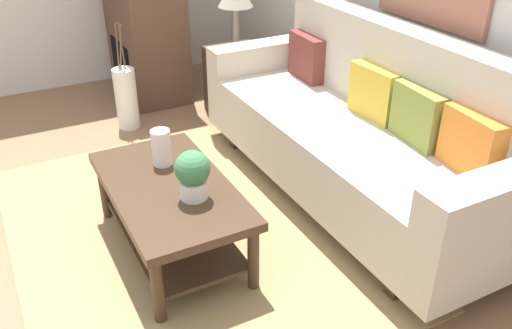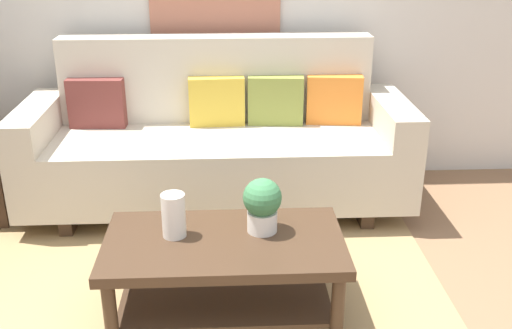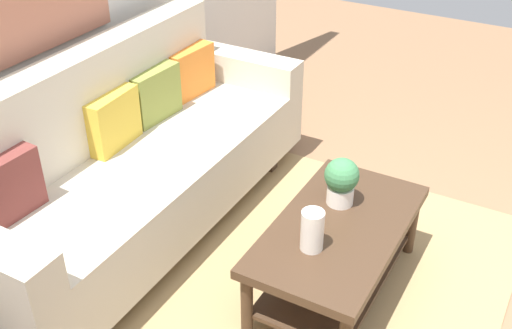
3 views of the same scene
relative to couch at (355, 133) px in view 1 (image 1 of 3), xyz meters
name	(u,v)px [view 1 (image 1 of 3)]	position (x,y,z in m)	size (l,w,h in m)	color
ground_plane	(103,256)	(-0.08, -1.63, -0.43)	(9.53, 9.53, 0.00)	#8C6647
area_rug	(186,230)	(-0.08, -1.13, -0.43)	(2.51, 1.92, 0.01)	#A38456
couch	(355,133)	(0.00, 0.00, 0.00)	(2.43, 0.84, 1.08)	beige
throw_pillow_maroon	(307,57)	(-0.77, 0.12, 0.25)	(0.36, 0.12, 0.32)	brown
throw_pillow_mustard	(375,92)	(0.00, 0.12, 0.25)	(0.36, 0.12, 0.32)	gold
throw_pillow_olive	(419,115)	(0.39, 0.12, 0.25)	(0.36, 0.12, 0.32)	olive
throw_pillow_orange	(472,143)	(0.77, 0.12, 0.25)	(0.36, 0.12, 0.32)	orange
coffee_table	(170,203)	(0.04, -1.25, -0.12)	(1.10, 0.60, 0.43)	#422D1E
tabletop_vase	(161,148)	(-0.19, -1.20, 0.10)	(0.11, 0.11, 0.21)	white
potted_plant_tabletop	(193,173)	(0.22, -1.18, 0.14)	(0.18, 0.18, 0.26)	white
side_table	(237,81)	(-1.52, -0.09, -0.15)	(0.44, 0.44, 0.56)	#422D1E
fireplace	(146,31)	(-2.30, -0.61, 0.15)	(1.02, 0.58, 1.16)	brown
floor_vase	(126,99)	(-1.66, -1.01, -0.18)	(0.18, 0.18, 0.50)	white
floor_vase_branch_a	(121,47)	(-1.64, -1.01, 0.25)	(0.01, 0.01, 0.36)	brown
floor_vase_branch_b	(122,46)	(-1.67, -0.99, 0.25)	(0.01, 0.01, 0.36)	brown
floor_vase_branch_c	(117,47)	(-1.67, -1.03, 0.25)	(0.01, 0.01, 0.36)	brown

